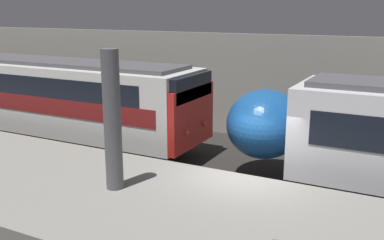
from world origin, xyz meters
The scene contains 4 objects.
ground_plane centered at (0.00, 0.00, 0.00)m, with size 120.00×120.00×0.00m, color #282623.
platform centered at (0.00, -2.57, 0.53)m, with size 40.00×5.13×1.06m.
station_rear_barrier centered at (0.00, 7.08, 2.19)m, with size 50.00×0.15×4.39m.
support_pillar_near centered at (-2.46, -2.38, 2.78)m, with size 0.43×0.43×3.44m.
Camera 1 is at (4.06, -10.77, 5.39)m, focal length 42.00 mm.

